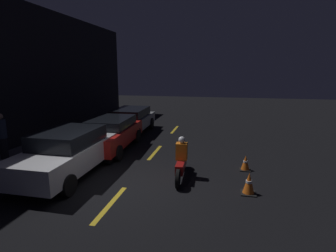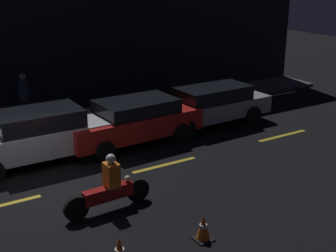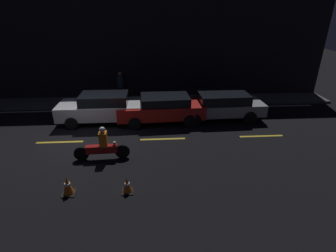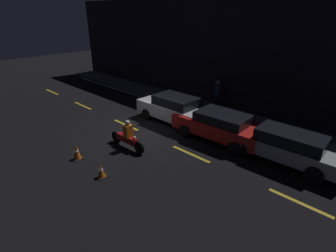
# 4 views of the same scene
# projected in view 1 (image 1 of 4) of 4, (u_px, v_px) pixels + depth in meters

# --- Properties ---
(ground_plane) EXTENTS (56.00, 56.00, 0.00)m
(ground_plane) POSITION_uv_depth(u_px,v_px,m) (125.00, 188.00, 7.77)
(ground_plane) COLOR black
(lane_dash_c) EXTENTS (2.00, 0.14, 0.01)m
(lane_dash_c) POSITION_uv_depth(u_px,v_px,m) (110.00, 204.00, 6.81)
(lane_dash_c) COLOR gold
(lane_dash_c) RESTS_ON ground
(lane_dash_d) EXTENTS (2.00, 0.14, 0.01)m
(lane_dash_d) POSITION_uv_depth(u_px,v_px,m) (155.00, 152.00, 11.12)
(lane_dash_d) COLOR gold
(lane_dash_d) RESTS_ON ground
(lane_dash_e) EXTENTS (2.00, 0.14, 0.01)m
(lane_dash_e) POSITION_uv_depth(u_px,v_px,m) (175.00, 130.00, 15.42)
(lane_dash_e) COLOR gold
(lane_dash_e) RESTS_ON ground
(lane_solid_kerb) EXTENTS (25.20, 0.14, 0.01)m
(lane_solid_kerb) POSITION_uv_depth(u_px,v_px,m) (14.00, 177.00, 8.56)
(lane_solid_kerb) COLOR silver
(lane_solid_kerb) RESTS_ON ground
(sedan_white) EXTENTS (4.18, 1.94, 1.49)m
(sedan_white) POSITION_uv_depth(u_px,v_px,m) (67.00, 152.00, 8.59)
(sedan_white) COLOR silver
(sedan_white) RESTS_ON ground
(taxi_red) EXTENTS (4.38, 2.01, 1.37)m
(taxi_red) POSITION_uv_depth(u_px,v_px,m) (111.00, 133.00, 11.43)
(taxi_red) COLOR red
(taxi_red) RESTS_ON ground
(hatchback_silver) EXTENTS (4.60, 2.04, 1.37)m
(hatchback_silver) POSITION_uv_depth(u_px,v_px,m) (130.00, 120.00, 14.36)
(hatchback_silver) COLOR #9EA0A5
(hatchback_silver) RESTS_ON ground
(motorcycle) EXTENTS (2.11, 0.37, 1.35)m
(motorcycle) POSITION_uv_depth(u_px,v_px,m) (181.00, 161.00, 8.41)
(motorcycle) COLOR black
(motorcycle) RESTS_ON ground
(traffic_cone_near) EXTENTS (0.42, 0.42, 0.63)m
(traffic_cone_near) POSITION_uv_depth(u_px,v_px,m) (249.00, 183.00, 7.33)
(traffic_cone_near) COLOR black
(traffic_cone_near) RESTS_ON ground
(traffic_cone_mid) EXTENTS (0.37, 0.37, 0.54)m
(traffic_cone_mid) POSITION_uv_depth(u_px,v_px,m) (245.00, 163.00, 9.09)
(traffic_cone_mid) COLOR black
(traffic_cone_mid) RESTS_ON ground
(pedestrian) EXTENTS (0.34, 0.34, 1.73)m
(pedestrian) POSITION_uv_depth(u_px,v_px,m) (2.00, 136.00, 9.78)
(pedestrian) COLOR black
(pedestrian) RESTS_ON raised_curb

